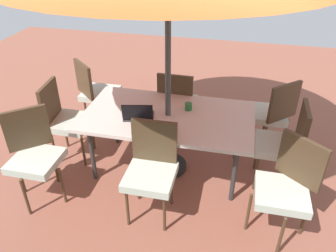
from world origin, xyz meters
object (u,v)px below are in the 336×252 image
object	(u,v)px
chair_east	(65,118)
chair_northeast	(34,152)
chair_southwest	(272,112)
dining_table	(168,119)
cup	(188,106)
laptop	(138,115)
chair_northwest	(287,185)
chair_southeast	(96,90)
chair_north	(151,167)
chair_west	(284,142)
chair_south	(177,101)

from	to	relation	value
chair_east	chair_northeast	bearing A→B (deg)	175.54
chair_southwest	dining_table	bearing A→B (deg)	-12.86
chair_northeast	cup	xyz separation A→B (m)	(-1.42, -0.89, 0.23)
laptop	chair_northwest	bearing A→B (deg)	149.48
chair_southeast	chair_northwest	world-z (taller)	same
chair_southwest	chair_northwest	size ratio (longest dim) A/B	1.00
chair_southeast	chair_northeast	world-z (taller)	same
chair_southwest	chair_northwest	world-z (taller)	same
chair_southwest	chair_southeast	bearing A→B (deg)	-44.26
chair_north	chair_west	bearing A→B (deg)	28.96
chair_east	chair_northeast	xyz separation A→B (m)	(-0.02, 0.70, 0.00)
chair_south	cup	size ratio (longest dim) A/B	12.19
chair_north	chair_south	bearing A→B (deg)	89.98
chair_west	cup	xyz separation A→B (m)	(1.06, -0.12, 0.23)
chair_southwest	laptop	world-z (taller)	chair_southwest
chair_northeast	chair_west	bearing A→B (deg)	-23.45
chair_east	chair_southwest	world-z (taller)	same
chair_north	laptop	size ratio (longest dim) A/B	2.69
chair_north	chair_west	distance (m)	1.45
chair_north	chair_west	size ratio (longest dim) A/B	1.00
chair_east	chair_northwest	world-z (taller)	same
cup	dining_table	bearing A→B (deg)	38.58
chair_south	laptop	world-z (taller)	chair_south
chair_north	chair_southwest	xyz separation A→B (m)	(-1.15, -1.35, 0.00)
cup	chair_southeast	bearing A→B (deg)	-22.47
chair_west	chair_north	bearing A→B (deg)	-59.30
chair_northwest	cup	bearing A→B (deg)	-179.70
dining_table	chair_southeast	world-z (taller)	chair_southeast
chair_north	chair_northwest	bearing A→B (deg)	0.39
chair_north	chair_south	world-z (taller)	same
chair_east	chair_northeast	distance (m)	0.70
dining_table	chair_west	xyz separation A→B (m)	(-1.25, -0.03, -0.13)
chair_south	laptop	distance (m)	0.89
chair_southeast	chair_west	xyz separation A→B (m)	(-2.43, 0.69, 0.00)
chair_northeast	chair_east	bearing A→B (deg)	51.10
chair_west	chair_east	world-z (taller)	same
chair_southeast	chair_east	distance (m)	0.76
chair_southeast	laptop	distance (m)	1.27
chair_southeast	chair_northwest	size ratio (longest dim) A/B	1.00
chair_southeast	cup	xyz separation A→B (m)	(-1.37, 0.57, 0.23)
chair_northeast	laptop	bearing A→B (deg)	-9.07
chair_west	chair_east	size ratio (longest dim) A/B	1.00
chair_north	chair_southeast	xyz separation A→B (m)	(1.17, -1.41, 0.00)
chair_east	chair_southwest	bearing A→B (deg)	-80.12
dining_table	chair_southeast	distance (m)	1.39
chair_southwest	laptop	bearing A→B (deg)	-13.09
dining_table	chair_northeast	bearing A→B (deg)	30.84
chair_north	chair_southeast	world-z (taller)	same
chair_northeast	laptop	size ratio (longest dim) A/B	2.69
chair_northwest	chair_west	bearing A→B (deg)	127.05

